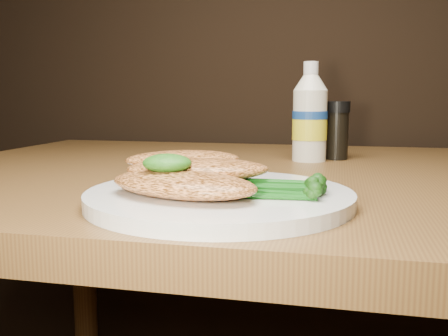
# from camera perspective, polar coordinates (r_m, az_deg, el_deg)

# --- Properties ---
(plate) EXTENTS (0.28, 0.28, 0.01)m
(plate) POSITION_cam_1_polar(r_m,az_deg,el_deg) (0.53, -0.51, -3.29)
(plate) COLOR white
(plate) RESTS_ON dining_table
(chicken_front) EXTENTS (0.18, 0.13, 0.03)m
(chicken_front) POSITION_cam_1_polar(r_m,az_deg,el_deg) (0.50, -4.70, -1.80)
(chicken_front) COLOR #E88B4A
(chicken_front) RESTS_ON plate
(chicken_mid) EXTENTS (0.17, 0.11, 0.02)m
(chicken_mid) POSITION_cam_1_polar(r_m,az_deg,el_deg) (0.54, -2.96, -0.15)
(chicken_mid) COLOR #E88B4A
(chicken_mid) RESTS_ON plate
(chicken_back) EXTENTS (0.15, 0.11, 0.02)m
(chicken_back) POSITION_cam_1_polar(r_m,az_deg,el_deg) (0.57, -4.62, 0.98)
(chicken_back) COLOR #E88B4A
(chicken_back) RESTS_ON plate
(pesto_front) EXTENTS (0.05, 0.05, 0.02)m
(pesto_front) POSITION_cam_1_polar(r_m,az_deg,el_deg) (0.51, -6.42, 0.55)
(pesto_front) COLOR #093207
(pesto_front) RESTS_ON chicken_front
(broccolini_bundle) EXTENTS (0.15, 0.12, 0.02)m
(broccolini_bundle) POSITION_cam_1_polar(r_m,az_deg,el_deg) (0.52, 5.02, -1.69)
(broccolini_bundle) COLOR #125312
(broccolini_bundle) RESTS_ON plate
(mayo_bottle) EXTENTS (0.07, 0.07, 0.17)m
(mayo_bottle) POSITION_cam_1_polar(r_m,az_deg,el_deg) (0.88, 9.64, 6.25)
(mayo_bottle) COLOR #EDE5C9
(mayo_bottle) RESTS_ON dining_table
(pepper_grinder) EXTENTS (0.04, 0.04, 0.10)m
(pepper_grinder) POSITION_cam_1_polar(r_m,az_deg,el_deg) (0.92, 12.62, 4.13)
(pepper_grinder) COLOR black
(pepper_grinder) RESTS_ON dining_table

